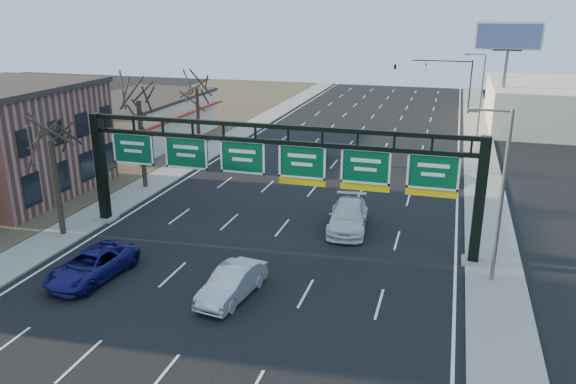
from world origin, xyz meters
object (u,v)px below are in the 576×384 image
(sign_gantry, at_px, (275,167))
(car_blue_suv, at_px, (92,265))
(car_white_wagon, at_px, (348,217))
(car_silver_sedan, at_px, (232,283))

(sign_gantry, relative_size, car_blue_suv, 4.53)
(car_white_wagon, bearing_deg, car_silver_sedan, -115.61)
(car_blue_suv, relative_size, car_silver_sedan, 1.17)
(sign_gantry, xyz_separation_m, car_silver_sedan, (0.15, -7.40, -3.86))
(car_blue_suv, bearing_deg, car_white_wagon, 49.05)
(sign_gantry, height_order, car_blue_suv, sign_gantry)
(sign_gantry, relative_size, car_white_wagon, 4.28)
(car_blue_suv, distance_m, car_silver_sedan, 7.79)
(sign_gantry, xyz_separation_m, car_blue_suv, (-7.63, -7.57, -3.88))
(car_silver_sedan, xyz_separation_m, car_white_wagon, (3.77, 10.43, 0.07))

